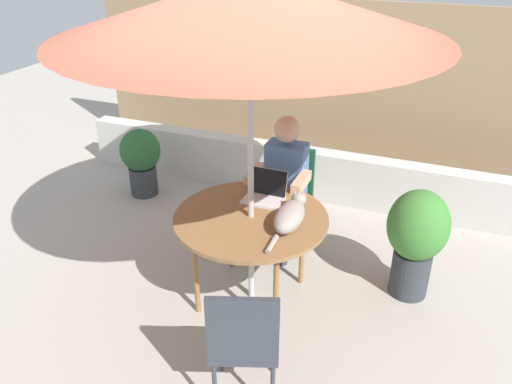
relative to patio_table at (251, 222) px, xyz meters
The scene contains 12 objects.
ground_plane 0.69m from the patio_table, ahead, with size 14.00×14.00×0.00m, color #ADA399.
fence_back 2.61m from the patio_table, 90.00° to the left, with size 6.00×0.08×1.93m, color #937756.
planter_wall_low 1.83m from the patio_table, 90.00° to the left, with size 5.40×0.20×0.54m, color beige.
patio_table is the anchor object (origin of this frame).
patio_umbrella 1.50m from the patio_table, ahead, with size 2.45×2.45×2.38m.
chair_occupied 0.90m from the patio_table, 90.00° to the left, with size 0.40×0.40×0.90m.
chair_empty 1.02m from the patio_table, 70.21° to the right, with size 0.51×0.51×0.90m.
person_seated 0.73m from the patio_table, 90.00° to the left, with size 0.48×0.48×1.24m.
laptop 0.32m from the patio_table, 89.71° to the left, with size 0.30×0.25×0.21m.
cat 0.33m from the patio_table, ahead, with size 0.20×0.65×0.17m.
potted_plant_near_fence 1.26m from the patio_table, 24.14° to the left, with size 0.46×0.46×0.91m.
potted_plant_by_chair 2.11m from the patio_table, 145.97° to the left, with size 0.42×0.42×0.74m.
Camera 1 is at (1.21, -2.94, 2.64)m, focal length 35.66 mm.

